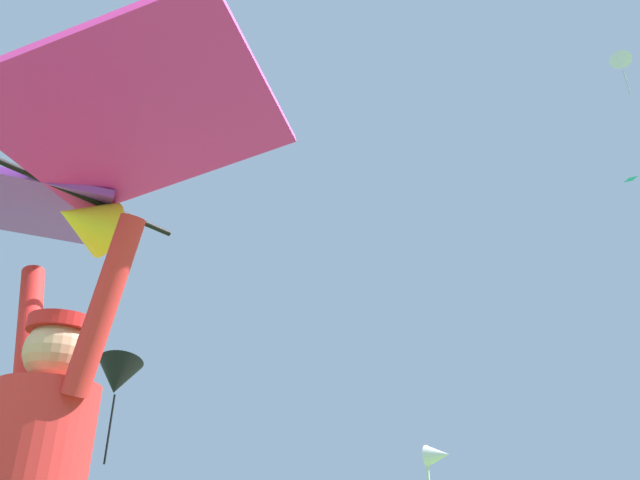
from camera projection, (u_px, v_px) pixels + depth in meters
held_stunt_kite at (69, 177)px, 2.37m from camera, size 2.10×1.23×0.43m
distant_kite_white_mid_left at (621, 64)px, 27.33m from camera, size 1.40×1.52×2.33m
distant_kite_black_mid_right at (117, 377)px, 16.49m from camera, size 1.86×1.91×2.93m
distant_kite_teal_low_left at (631, 179)px, 35.84m from camera, size 0.73×0.74×0.29m
marker_flag at (437, 467)px, 6.84m from camera, size 0.30×0.24×1.90m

